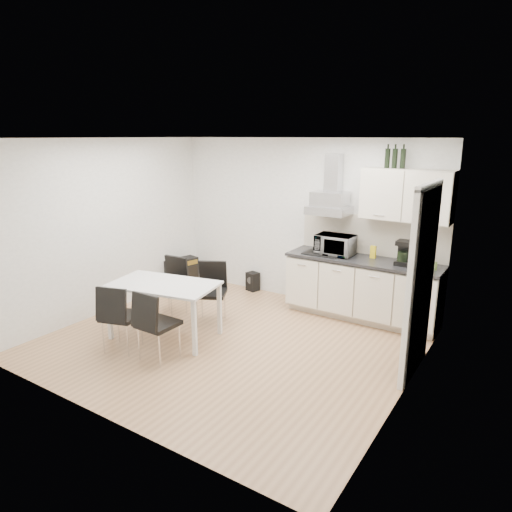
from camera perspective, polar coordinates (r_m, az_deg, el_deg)
The scene contains 15 objects.
ground at distance 6.11m, azimuth -3.27°, elevation -10.69°, with size 4.50×4.50×0.00m, color tan.
wall_back at distance 7.34m, azimuth 5.81°, elevation 4.33°, with size 4.50×0.10×2.60m, color white.
wall_front at distance 4.29m, azimuth -19.45°, elevation -4.09°, with size 4.50×0.10×2.60m, color white.
wall_left at distance 7.21m, azimuth -18.08°, elevation 3.47°, with size 0.10×4.00×2.60m, color white.
wall_right at distance 4.75m, azimuth 19.06°, elevation -2.27°, with size 0.10×4.00×2.60m, color white.
ceiling at distance 5.52m, azimuth -3.67°, elevation 14.50°, with size 4.50×4.50×0.00m, color white.
doorway at distance 5.34m, azimuth 19.88°, elevation -3.28°, with size 0.08×1.04×2.10m, color white.
kitchenette at distance 6.76m, azimuth 13.67°, elevation -1.03°, with size 2.22×0.64×2.52m.
dining_table at distance 6.14m, azimuth -11.45°, elevation -4.12°, with size 1.50×1.03×0.75m.
chair_far_left at distance 6.92m, azimuth -10.78°, elevation -3.89°, with size 0.44×0.50×0.88m, color black, non-canonical shape.
chair_far_right at distance 6.56m, azimuth -5.65°, elevation -4.73°, with size 0.44×0.50×0.88m, color black, non-canonical shape.
chair_near_left at distance 5.97m, azimuth -16.46°, elevation -7.31°, with size 0.44×0.50×0.88m, color black, non-canonical shape.
chair_near_right at distance 5.63m, azimuth -12.11°, elevation -8.41°, with size 0.44×0.50×0.88m, color black, non-canonical shape.
guitar_amp at distance 8.29m, azimuth -9.34°, elevation -2.03°, with size 0.40×0.65×0.50m.
floor_speaker at distance 7.97m, azimuth -0.41°, elevation -3.20°, with size 0.19×0.17×0.32m, color black.
Camera 1 is at (3.27, -4.44, 2.63)m, focal length 32.00 mm.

